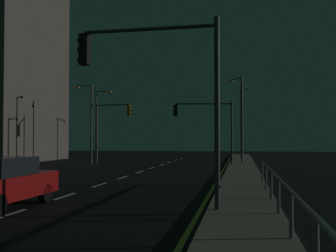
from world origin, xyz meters
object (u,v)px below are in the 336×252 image
object	(u,v)px
street_lamp_far_end	(240,111)
street_lamp_mid_block	(242,114)
traffic_light_far_left	(205,119)
traffic_light_near_right	(154,74)
street_lamp_across_street	(99,118)
street_lamp_median	(88,115)
traffic_light_far_center	(112,121)

from	to	relation	value
street_lamp_far_end	street_lamp_mid_block	xyz separation A→B (m)	(0.23, 9.66, 0.31)
traffic_light_far_left	street_lamp_far_end	distance (m)	3.88
traffic_light_far_left	traffic_light_near_right	bearing A→B (deg)	-89.22
street_lamp_far_end	traffic_light_near_right	bearing A→B (deg)	-95.69
street_lamp_across_street	street_lamp_median	world-z (taller)	street_lamp_median
street_lamp_mid_block	traffic_light_far_left	bearing A→B (deg)	-103.69
traffic_light_far_center	street_lamp_median	world-z (taller)	street_lamp_median
street_lamp_mid_block	street_lamp_median	bearing A→B (deg)	-138.63
street_lamp_far_end	street_lamp_median	bearing A→B (deg)	-171.96
street_lamp_mid_block	street_lamp_far_end	bearing A→B (deg)	-91.37
street_lamp_median	street_lamp_across_street	bearing A→B (deg)	90.56
street_lamp_mid_block	street_lamp_across_street	bearing A→B (deg)	-146.39
traffic_light_far_left	street_lamp_far_end	size ratio (longest dim) A/B	0.69
street_lamp_far_end	street_lamp_median	size ratio (longest dim) A/B	1.06
traffic_light_far_center	street_lamp_across_street	distance (m)	2.47
traffic_light_far_center	street_lamp_across_street	world-z (taller)	street_lamp_across_street
traffic_light_far_center	street_lamp_mid_block	distance (m)	15.37
traffic_light_far_center	street_lamp_mid_block	size ratio (longest dim) A/B	0.69
street_lamp_median	street_lamp_far_end	bearing A→B (deg)	8.04
traffic_light_near_right	street_lamp_median	world-z (taller)	street_lamp_median
traffic_light_far_left	traffic_light_far_center	distance (m)	8.51
traffic_light_far_left	street_lamp_across_street	distance (m)	10.68
traffic_light_far_left	traffic_light_far_center	size ratio (longest dim) A/B	0.94
traffic_light_far_center	street_lamp_far_end	xyz separation A→B (m)	(11.06, 0.72, 0.77)
street_lamp_mid_block	traffic_light_far_center	bearing A→B (deg)	-137.40
street_lamp_far_end	street_lamp_mid_block	bearing A→B (deg)	88.63
traffic_light_near_right	street_lamp_median	size ratio (longest dim) A/B	0.80
street_lamp_across_street	traffic_light_far_center	bearing A→B (deg)	-44.24
street_lamp_median	traffic_light_far_left	bearing A→B (deg)	-4.62
traffic_light_near_right	street_lamp_mid_block	world-z (taller)	street_lamp_mid_block
street_lamp_median	traffic_light_far_center	bearing A→B (deg)	32.03
traffic_light_far_left	street_lamp_median	bearing A→B (deg)	175.38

